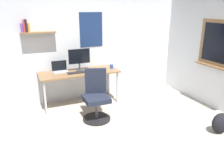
{
  "coord_description": "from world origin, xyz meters",
  "views": [
    {
      "loc": [
        -1.32,
        -2.42,
        2.02
      ],
      "look_at": [
        0.05,
        0.72,
        0.85
      ],
      "focal_mm": 36.17,
      "sensor_mm": 36.0,
      "label": 1
    }
  ],
  "objects_px": {
    "office_chair": "(96,98)",
    "computer_mouse": "(89,71)",
    "laptop": "(60,69)",
    "keyboard": "(76,73)",
    "desk": "(79,75)",
    "monitor_primary": "(79,58)",
    "backpack": "(220,123)",
    "coffee_mug": "(112,66)"
  },
  "relations": [
    {
      "from": "office_chair",
      "to": "computer_mouse",
      "type": "distance_m",
      "value": 0.8
    },
    {
      "from": "laptop",
      "to": "keyboard",
      "type": "bearing_deg",
      "value": -37.95
    },
    {
      "from": "desk",
      "to": "keyboard",
      "type": "height_order",
      "value": "keyboard"
    },
    {
      "from": "laptop",
      "to": "monitor_primary",
      "type": "xyz_separation_m",
      "value": [
        0.42,
        -0.05,
        0.22
      ]
    },
    {
      "from": "keyboard",
      "to": "computer_mouse",
      "type": "relative_size",
      "value": 3.56
    },
    {
      "from": "desk",
      "to": "computer_mouse",
      "type": "relative_size",
      "value": 16.02
    },
    {
      "from": "desk",
      "to": "laptop",
      "type": "xyz_separation_m",
      "value": [
        -0.37,
        0.15,
        0.12
      ]
    },
    {
      "from": "desk",
      "to": "keyboard",
      "type": "relative_size",
      "value": 4.5
    },
    {
      "from": "computer_mouse",
      "to": "backpack",
      "type": "bearing_deg",
      "value": -51.71
    },
    {
      "from": "computer_mouse",
      "to": "coffee_mug",
      "type": "relative_size",
      "value": 1.13
    },
    {
      "from": "desk",
      "to": "laptop",
      "type": "relative_size",
      "value": 5.38
    },
    {
      "from": "keyboard",
      "to": "office_chair",
      "type": "bearing_deg",
      "value": -76.94
    },
    {
      "from": "desk",
      "to": "coffee_mug",
      "type": "xyz_separation_m",
      "value": [
        0.73,
        -0.03,
        0.11
      ]
    },
    {
      "from": "desk",
      "to": "office_chair",
      "type": "distance_m",
      "value": 0.84
    },
    {
      "from": "coffee_mug",
      "to": "computer_mouse",
      "type": "bearing_deg",
      "value": -174.68
    },
    {
      "from": "monitor_primary",
      "to": "computer_mouse",
      "type": "bearing_deg",
      "value": -49.14
    },
    {
      "from": "computer_mouse",
      "to": "desk",
      "type": "bearing_deg",
      "value": 158.3
    },
    {
      "from": "keyboard",
      "to": "coffee_mug",
      "type": "bearing_deg",
      "value": 3.5
    },
    {
      "from": "office_chair",
      "to": "keyboard",
      "type": "bearing_deg",
      "value": 103.06
    },
    {
      "from": "monitor_primary",
      "to": "coffee_mug",
      "type": "bearing_deg",
      "value": -10.58
    },
    {
      "from": "monitor_primary",
      "to": "coffee_mug",
      "type": "xyz_separation_m",
      "value": [
        0.69,
        -0.13,
        -0.22
      ]
    },
    {
      "from": "monitor_primary",
      "to": "computer_mouse",
      "type": "distance_m",
      "value": 0.35
    },
    {
      "from": "coffee_mug",
      "to": "desk",
      "type": "bearing_deg",
      "value": 177.79
    },
    {
      "from": "office_chair",
      "to": "backpack",
      "type": "bearing_deg",
      "value": -37.55
    },
    {
      "from": "office_chair",
      "to": "computer_mouse",
      "type": "relative_size",
      "value": 9.13
    },
    {
      "from": "keyboard",
      "to": "computer_mouse",
      "type": "xyz_separation_m",
      "value": [
        0.28,
        -0.0,
        0.01
      ]
    },
    {
      "from": "laptop",
      "to": "backpack",
      "type": "relative_size",
      "value": 0.87
    },
    {
      "from": "desk",
      "to": "coffee_mug",
      "type": "distance_m",
      "value": 0.74
    },
    {
      "from": "backpack",
      "to": "office_chair",
      "type": "bearing_deg",
      "value": 142.45
    },
    {
      "from": "laptop",
      "to": "monitor_primary",
      "type": "relative_size",
      "value": 0.67
    },
    {
      "from": "office_chair",
      "to": "laptop",
      "type": "xyz_separation_m",
      "value": [
        -0.46,
        0.94,
        0.38
      ]
    },
    {
      "from": "desk",
      "to": "laptop",
      "type": "height_order",
      "value": "laptop"
    },
    {
      "from": "laptop",
      "to": "coffee_mug",
      "type": "height_order",
      "value": "laptop"
    },
    {
      "from": "monitor_primary",
      "to": "computer_mouse",
      "type": "height_order",
      "value": "monitor_primary"
    },
    {
      "from": "keyboard",
      "to": "backpack",
      "type": "bearing_deg",
      "value": -47.19
    },
    {
      "from": "backpack",
      "to": "monitor_primary",
      "type": "bearing_deg",
      "value": 128.5
    },
    {
      "from": "keyboard",
      "to": "backpack",
      "type": "height_order",
      "value": "keyboard"
    },
    {
      "from": "monitor_primary",
      "to": "office_chair",
      "type": "bearing_deg",
      "value": -87.36
    },
    {
      "from": "computer_mouse",
      "to": "monitor_primary",
      "type": "bearing_deg",
      "value": 130.86
    },
    {
      "from": "laptop",
      "to": "computer_mouse",
      "type": "bearing_deg",
      "value": -21.7
    },
    {
      "from": "desk",
      "to": "backpack",
      "type": "relative_size",
      "value": 4.67
    },
    {
      "from": "laptop",
      "to": "coffee_mug",
      "type": "bearing_deg",
      "value": -9.1
    }
  ]
}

